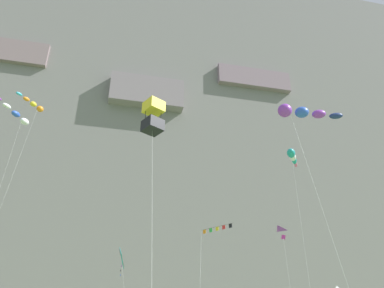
{
  "coord_description": "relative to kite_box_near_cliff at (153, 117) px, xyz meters",
  "views": [
    {
      "loc": [
        -4.31,
        -7.34,
        2.76
      ],
      "look_at": [
        2.25,
        22.27,
        19.76
      ],
      "focal_mm": 37.02,
      "sensor_mm": 36.0,
      "label": 1
    }
  ],
  "objects": [
    {
      "name": "cliff_face",
      "position": [
        2.35,
        49.99,
        24.76
      ],
      "size": [
        180.0,
        28.15,
        80.15
      ],
      "color": "slate",
      "rests_on": "ground"
    },
    {
      "name": "kite_box_near_cliff",
      "position": [
        0.0,
        0.0,
        0.0
      ],
      "size": [
        1.36,
        5.62,
        16.34
      ],
      "color": "yellow",
      "rests_on": "ground"
    },
    {
      "name": "kite_banner_high_right",
      "position": [
        7.32,
        13.69,
        -3.4
      ],
      "size": [
        4.0,
        5.36,
        13.64
      ],
      "color": "black",
      "rests_on": "ground"
    },
    {
      "name": "kite_windsock_mid_left",
      "position": [
        -11.69,
        21.46,
        13.67
      ],
      "size": [
        3.19,
        3.53,
        29.48
      ],
      "color": "orange",
      "rests_on": "ground"
    },
    {
      "name": "kite_windsock_high_center",
      "position": [
        17.42,
        16.46,
        7.68
      ],
      "size": [
        4.45,
        7.2,
        23.9
      ],
      "color": "teal",
      "rests_on": "ground"
    },
    {
      "name": "kite_windsock_mid_center",
      "position": [
        9.23,
        -0.41,
        1.38
      ],
      "size": [
        4.2,
        3.75,
        17.31
      ],
      "color": "purple",
      "rests_on": "ground"
    },
    {
      "name": "kite_diamond_front_field",
      "position": [
        -0.1,
        21.94,
        -3.32
      ],
      "size": [
        2.32,
        3.66,
        13.3
      ],
      "color": "teal",
      "rests_on": "ground"
    },
    {
      "name": "kite_delta_upper_right",
      "position": [
        18.21,
        21.46,
        0.05
      ],
      "size": [
        3.29,
        5.23,
        15.75
      ],
      "color": "purple",
      "rests_on": "ground"
    },
    {
      "name": "kite_windsock_low_right",
      "position": [
        -13.95,
        24.03,
        13.65
      ],
      "size": [
        3.73,
        5.25,
        29.63
      ],
      "color": "white",
      "rests_on": "ground"
    }
  ]
}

